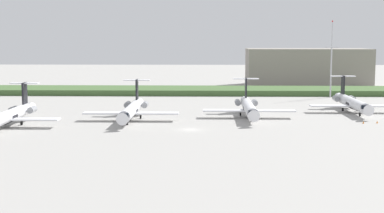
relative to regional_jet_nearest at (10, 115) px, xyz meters
The scene contains 10 objects.
ground_plane 48.31m from the regional_jet_nearest, 33.20° to the left, with size 500.00×500.00×0.00m, color #9E9B96.
grass_berm 84.47m from the regional_jet_nearest, 61.44° to the left, with size 320.00×20.00×1.93m, color #426033.
regional_jet_nearest is the anchor object (origin of this frame).
regional_jet_second 27.94m from the regional_jet_nearest, 21.99° to the left, with size 22.81×31.00×9.00m.
regional_jet_third 56.71m from the regional_jet_nearest, 16.29° to the left, with size 22.81×31.00×9.00m.
regional_jet_fourth 86.69m from the regional_jet_nearest, 17.54° to the left, with size 22.81×31.00×9.00m.
antenna_mast 105.64m from the regional_jet_nearest, 36.28° to the left, with size 4.40×0.50×25.18m.
distant_hangar 137.38m from the regional_jet_nearest, 51.61° to the left, with size 49.34×20.66×15.09m, color gray.
safety_cone_front_marker 80.48m from the regional_jet_nearest, ahead, with size 0.44×0.44×0.55m, color orange.
safety_cone_mid_marker 83.82m from the regional_jet_nearest, ahead, with size 0.44×0.44×0.55m, color orange.
Camera 1 is at (3.43, -118.90, 19.95)m, focal length 52.27 mm.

